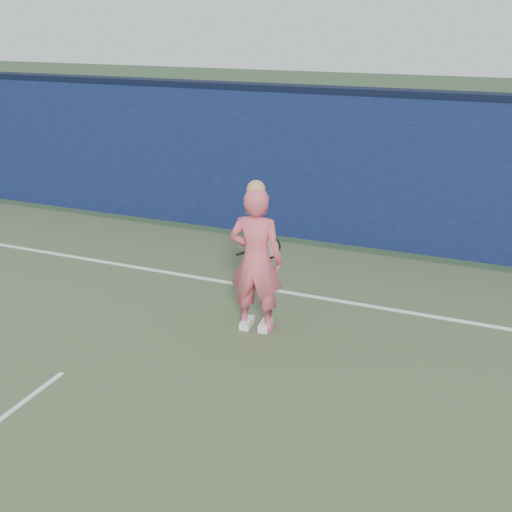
% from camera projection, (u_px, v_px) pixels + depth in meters
% --- Properties ---
extents(backstop_wall, '(24.00, 0.40, 2.50)m').
position_uv_depth(backstop_wall, '(255.00, 162.00, 11.35)').
color(backstop_wall, '#0E103D').
rests_on(backstop_wall, ground).
extents(wall_cap, '(24.00, 0.42, 0.10)m').
position_uv_depth(wall_cap, '(255.00, 86.00, 10.89)').
color(wall_cap, black).
rests_on(wall_cap, backstop_wall).
extents(player, '(0.71, 0.51, 1.91)m').
position_uv_depth(player, '(256.00, 260.00, 7.75)').
color(player, '#E25769').
rests_on(player, ground).
extents(racket, '(0.57, 0.24, 0.31)m').
position_uv_depth(racket, '(267.00, 248.00, 8.18)').
color(racket, black).
rests_on(racket, ground).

